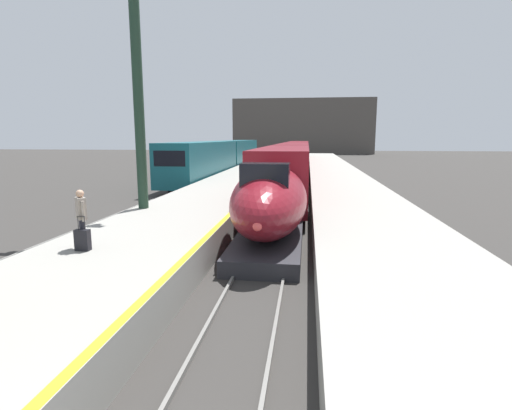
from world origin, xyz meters
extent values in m
cube|color=gray|center=(-4.05, 24.75, 0.53)|extent=(4.80, 110.00, 1.05)
cube|color=gray|center=(4.05, 24.75, 0.53)|extent=(4.80, 110.00, 1.05)
cube|color=yellow|center=(-1.77, 24.75, 1.05)|extent=(0.20, 107.80, 0.01)
cube|color=slate|center=(-0.75, 27.50, 0.06)|extent=(0.08, 110.00, 0.12)
cube|color=slate|center=(0.75, 27.50, 0.06)|extent=(0.08, 110.00, 0.12)
cube|color=slate|center=(-8.85, 27.50, 0.06)|extent=(0.08, 110.00, 0.12)
cube|color=slate|center=(-7.35, 27.50, 0.06)|extent=(0.08, 110.00, 0.12)
ellipsoid|color=maroon|center=(0.00, 13.38, 1.83)|extent=(2.78, 7.95, 2.56)
cube|color=#28282D|center=(0.00, 12.98, 0.28)|extent=(2.46, 6.76, 0.55)
cube|color=black|center=(0.00, 11.59, 2.90)|extent=(1.59, 1.00, 0.90)
sphere|color=#F24C4C|center=(0.00, 9.48, 1.68)|extent=(0.28, 0.28, 0.28)
cube|color=maroon|center=(0.00, 22.76, 2.08)|extent=(2.90, 14.00, 3.05)
cube|color=black|center=(-1.42, 22.76, 2.62)|extent=(0.04, 11.90, 0.80)
cube|color=black|center=(1.42, 22.76, 2.62)|extent=(0.04, 11.90, 0.80)
cube|color=silver|center=(0.00, 22.76, 0.80)|extent=(2.92, 13.30, 0.24)
cube|color=black|center=(0.00, 18.28, 0.28)|extent=(2.03, 2.20, 0.56)
cube|color=black|center=(0.00, 27.24, 0.28)|extent=(2.03, 2.20, 0.56)
cube|color=maroon|center=(0.00, 39.36, 2.08)|extent=(2.90, 18.00, 3.05)
cube|color=black|center=(-1.42, 39.36, 2.62)|extent=(0.04, 15.84, 0.80)
cube|color=black|center=(1.42, 39.36, 2.62)|extent=(0.04, 15.84, 0.80)
cube|color=black|center=(0.00, 33.24, 0.28)|extent=(2.03, 2.20, 0.56)
cube|color=black|center=(0.00, 45.48, 0.28)|extent=(2.03, 2.20, 0.56)
cube|color=maroon|center=(0.00, 57.96, 2.08)|extent=(2.90, 18.00, 3.05)
cube|color=black|center=(-1.42, 57.96, 2.62)|extent=(0.04, 15.84, 0.80)
cube|color=black|center=(1.42, 57.96, 2.62)|extent=(0.04, 15.84, 0.80)
cube|color=black|center=(0.00, 51.84, 0.28)|extent=(2.03, 2.20, 0.56)
cube|color=black|center=(0.00, 64.08, 0.28)|extent=(2.03, 2.20, 0.56)
cube|color=#145660|center=(-8.10, 34.02, 2.15)|extent=(2.85, 18.00, 3.30)
cube|color=black|center=(-8.10, 25.06, 2.75)|extent=(2.28, 0.08, 1.10)
cube|color=black|center=(-9.49, 34.02, 2.65)|extent=(0.04, 15.30, 0.90)
cube|color=black|center=(-6.71, 34.02, 2.65)|extent=(0.04, 15.30, 0.90)
cube|color=black|center=(-8.10, 28.26, 0.26)|extent=(2.00, 2.00, 0.52)
cube|color=black|center=(-8.10, 39.78, 0.26)|extent=(2.00, 2.00, 0.52)
cube|color=#145660|center=(-8.10, 52.62, 2.15)|extent=(2.85, 18.00, 3.30)
cylinder|color=#1E3828|center=(-5.90, 15.29, 6.29)|extent=(0.44, 0.44, 10.48)
cylinder|color=#23232D|center=(-4.90, 8.77, 1.48)|extent=(0.13, 0.13, 0.85)
cylinder|color=#23232D|center=(-5.01, 8.89, 1.48)|extent=(0.13, 0.13, 0.85)
cube|color=gray|center=(-4.96, 8.83, 2.21)|extent=(0.42, 0.43, 0.62)
cylinder|color=gray|center=(-4.79, 8.66, 2.16)|extent=(0.09, 0.09, 0.58)
cylinder|color=gray|center=(-5.12, 9.00, 2.16)|extent=(0.09, 0.09, 0.58)
sphere|color=tan|center=(-4.96, 8.83, 2.63)|extent=(0.22, 0.22, 0.22)
cube|color=black|center=(-4.83, 8.60, 1.35)|extent=(0.40, 0.22, 0.60)
cylinder|color=#262628|center=(-4.93, 8.60, 1.83)|extent=(0.02, 0.02, 0.36)
cylinder|color=#262628|center=(-4.73, 8.60, 1.83)|extent=(0.02, 0.02, 0.36)
cube|color=#262628|center=(-4.83, 8.60, 2.02)|extent=(0.22, 0.03, 0.02)
cube|color=#4C4742|center=(0.00, 102.00, 7.00)|extent=(36.00, 2.00, 14.00)
camera|label=1|loc=(1.38, -1.45, 4.19)|focal=27.78mm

